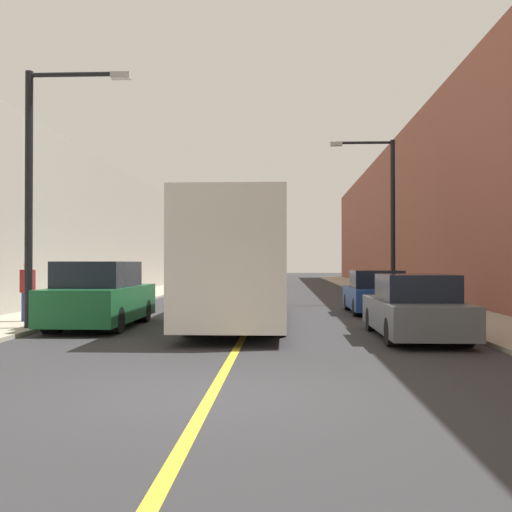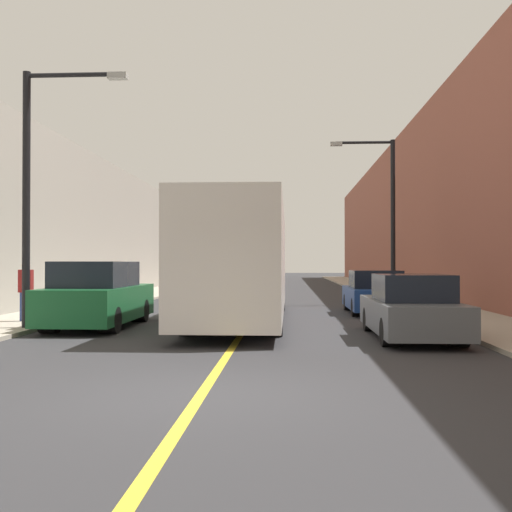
# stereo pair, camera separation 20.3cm
# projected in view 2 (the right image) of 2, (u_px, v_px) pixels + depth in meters

# --- Properties ---
(ground_plane) EXTENTS (200.00, 200.00, 0.00)m
(ground_plane) POSITION_uv_depth(u_px,v_px,m) (201.00, 394.00, 8.08)
(ground_plane) COLOR #2D2D30
(sidewalk_left) EXTENTS (2.74, 72.00, 0.10)m
(sidewalk_left) POSITION_uv_depth(u_px,v_px,m) (166.00, 290.00, 38.40)
(sidewalk_left) COLOR #A89E8C
(sidewalk_left) RESTS_ON ground
(sidewalk_right) EXTENTS (2.74, 72.00, 0.10)m
(sidewalk_right) POSITION_uv_depth(u_px,v_px,m) (376.00, 290.00, 37.67)
(sidewalk_right) COLOR #A89E8C
(sidewalk_right) RESTS_ON ground
(building_row_left) EXTENTS (4.00, 72.00, 7.00)m
(building_row_left) POSITION_uv_depth(u_px,v_px,m) (114.00, 236.00, 38.62)
(building_row_left) COLOR gray
(building_row_left) RESTS_ON ground
(building_row_right) EXTENTS (4.00, 72.00, 9.81)m
(building_row_right) POSITION_uv_depth(u_px,v_px,m) (430.00, 213.00, 37.54)
(building_row_right) COLOR brown
(building_row_right) RESTS_ON ground
(road_center_line) EXTENTS (0.16, 72.00, 0.01)m
(road_center_line) POSITION_uv_depth(u_px,v_px,m) (270.00, 291.00, 38.03)
(road_center_line) COLOR gold
(road_center_line) RESTS_ON ground
(bus) EXTENTS (2.53, 12.43, 3.44)m
(bus) POSITION_uv_depth(u_px,v_px,m) (243.00, 261.00, 18.45)
(bus) COLOR silver
(bus) RESTS_ON ground
(parked_suv_left) EXTENTS (1.98, 4.87, 1.82)m
(parked_suv_left) POSITION_uv_depth(u_px,v_px,m) (98.00, 297.00, 16.52)
(parked_suv_left) COLOR #145128
(parked_suv_left) RESTS_ON ground
(car_right_near) EXTENTS (1.80, 4.67, 1.51)m
(car_right_near) POSITION_uv_depth(u_px,v_px,m) (411.00, 310.00, 14.04)
(car_right_near) COLOR #51565B
(car_right_near) RESTS_ON ground
(car_right_mid) EXTENTS (1.88, 4.35, 1.52)m
(car_right_mid) POSITION_uv_depth(u_px,v_px,m) (375.00, 294.00, 21.07)
(car_right_mid) COLOR navy
(car_right_mid) RESTS_ON ground
(street_lamp_left) EXTENTS (2.75, 0.24, 6.65)m
(street_lamp_left) POSITION_uv_depth(u_px,v_px,m) (37.00, 179.00, 15.53)
(street_lamp_left) COLOR black
(street_lamp_left) RESTS_ON sidewalk_left
(street_lamp_right) EXTENTS (2.75, 0.24, 6.94)m
(street_lamp_right) POSITION_uv_depth(u_px,v_px,m) (387.00, 208.00, 25.52)
(street_lamp_right) COLOR black
(street_lamp_right) RESTS_ON sidewalk_right
(pedestrian) EXTENTS (0.38, 0.24, 1.72)m
(pedestrian) POSITION_uv_depth(u_px,v_px,m) (26.00, 290.00, 17.22)
(pedestrian) COLOR navy
(pedestrian) RESTS_ON sidewalk_left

